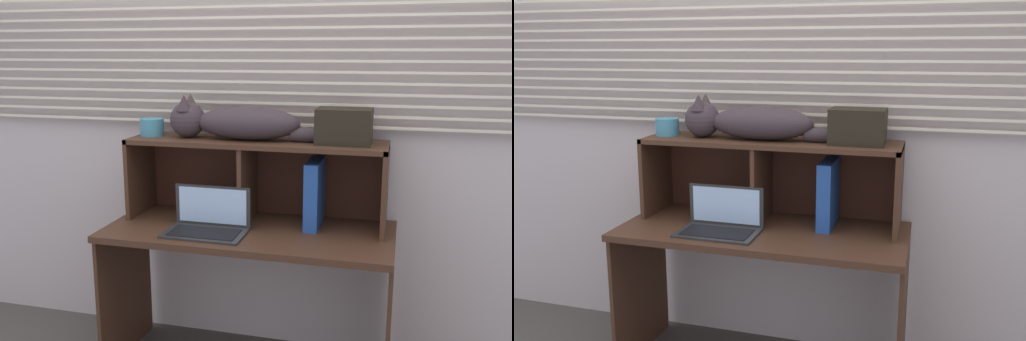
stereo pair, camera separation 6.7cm
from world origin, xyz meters
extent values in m
cube|color=beige|center=(0.00, 0.55, 1.25)|extent=(4.40, 0.04, 2.50)
cube|color=beige|center=(0.00, 0.50, 1.15)|extent=(3.51, 0.02, 0.01)
cube|color=beige|center=(0.00, 0.50, 1.20)|extent=(3.51, 0.02, 0.01)
cube|color=beige|center=(0.00, 0.50, 1.25)|extent=(3.51, 0.02, 0.01)
cube|color=beige|center=(0.00, 0.50, 1.30)|extent=(3.51, 0.02, 0.01)
cube|color=beige|center=(0.00, 0.50, 1.35)|extent=(3.51, 0.02, 0.01)
cube|color=beige|center=(0.00, 0.50, 1.40)|extent=(3.51, 0.02, 0.01)
cube|color=beige|center=(0.00, 0.50, 1.45)|extent=(3.51, 0.02, 0.01)
cube|color=beige|center=(0.00, 0.50, 1.50)|extent=(3.51, 0.02, 0.01)
cube|color=beige|center=(0.00, 0.50, 1.55)|extent=(3.51, 0.02, 0.01)
cube|color=beige|center=(0.00, 0.50, 1.60)|extent=(3.51, 0.02, 0.01)
cube|color=beige|center=(0.00, 0.50, 1.65)|extent=(3.51, 0.02, 0.01)
cube|color=beige|center=(0.00, 0.50, 1.70)|extent=(3.51, 0.02, 0.01)
cube|color=#44291B|center=(0.00, 0.22, 0.69)|extent=(1.30, 0.58, 0.03)
cube|color=#44291B|center=(-0.64, 0.22, 0.34)|extent=(0.02, 0.52, 0.68)
cube|color=#44291B|center=(0.64, 0.22, 0.34)|extent=(0.02, 0.52, 0.68)
cube|color=#44291B|center=(0.00, 0.34, 1.09)|extent=(1.20, 0.31, 0.02)
cube|color=#44291B|center=(-0.59, 0.34, 0.90)|extent=(0.02, 0.31, 0.39)
cube|color=#44291B|center=(0.59, 0.34, 0.90)|extent=(0.02, 0.31, 0.39)
cube|color=#44291B|center=(-0.04, 0.34, 0.89)|extent=(0.02, 0.30, 0.37)
cube|color=#442318|center=(0.00, 0.50, 0.90)|extent=(1.20, 0.01, 0.39)
ellipsoid|color=#382E33|center=(-0.04, 0.34, 1.17)|extent=(0.49, 0.19, 0.15)
sphere|color=#382E33|center=(-0.33, 0.34, 1.18)|extent=(0.17, 0.17, 0.17)
cone|color=#362A2F|center=(-0.33, 0.30, 1.26)|extent=(0.08, 0.08, 0.08)
cone|color=#3D322F|center=(-0.33, 0.39, 1.26)|extent=(0.08, 0.08, 0.08)
cylinder|color=#382E33|center=(0.30, 0.34, 1.13)|extent=(0.26, 0.07, 0.07)
cube|color=#2A2A2A|center=(-0.16, 0.09, 0.71)|extent=(0.36, 0.22, 0.01)
cube|color=#2A2A2A|center=(-0.16, 0.20, 0.81)|extent=(0.36, 0.01, 0.18)
cube|color=#ADD1F9|center=(-0.16, 0.19, 0.81)|extent=(0.32, 0.00, 0.16)
cube|color=black|center=(-0.16, 0.08, 0.72)|extent=(0.30, 0.15, 0.00)
cube|color=#224B9E|center=(0.28, 0.34, 0.86)|extent=(0.06, 0.25, 0.31)
cube|color=tan|center=(-0.22, 0.34, 0.72)|extent=(0.16, 0.26, 0.02)
cube|color=#365A80|center=(-0.22, 0.34, 0.74)|extent=(0.16, 0.26, 0.02)
cube|color=#365980|center=(-0.21, 0.35, 0.76)|extent=(0.16, 0.26, 0.02)
cylinder|color=teal|center=(-0.52, 0.34, 1.14)|extent=(0.11, 0.11, 0.08)
cube|color=black|center=(0.40, 0.34, 1.18)|extent=(0.24, 0.17, 0.16)
camera|label=1|loc=(0.65, -2.08, 1.50)|focal=38.73mm
camera|label=2|loc=(0.71, -2.07, 1.50)|focal=38.73mm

